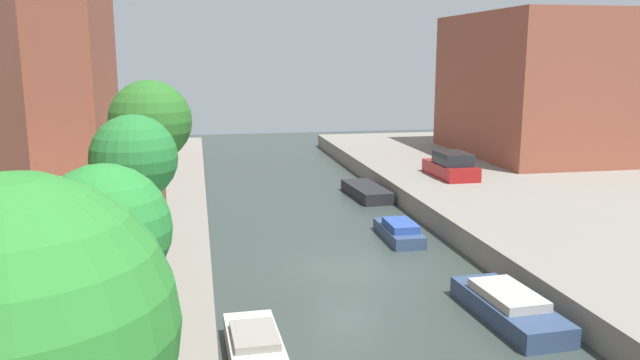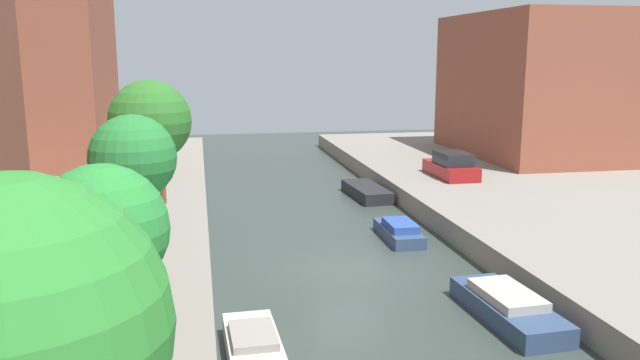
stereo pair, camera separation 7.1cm
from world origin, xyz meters
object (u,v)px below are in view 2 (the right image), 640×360
at_px(street_tree_4, 160,122).
at_px(parked_car, 451,167).
at_px(street_tree_0, 12,334).
at_px(moored_boat_left_2, 253,344).
at_px(moored_boat_right_2, 508,307).
at_px(street_tree_5, 166,111).
at_px(street_tree_3, 150,122).
at_px(moored_boat_right_3, 399,231).
at_px(moored_boat_right_4, 367,192).
at_px(low_block_right, 541,85).
at_px(street_tree_2, 133,160).
at_px(street_tree_1, 103,231).

xyz_separation_m(street_tree_4, parked_car, (15.75, 3.60, -3.19)).
distance_m(street_tree_0, street_tree_4, 23.79).
distance_m(moored_boat_left_2, moored_boat_right_2, 7.80).
distance_m(street_tree_5, moored_boat_left_2, 20.94).
distance_m(street_tree_3, street_tree_4, 5.86).
xyz_separation_m(street_tree_0, moored_boat_right_3, (10.06, 19.27, -4.94)).
xyz_separation_m(street_tree_4, moored_boat_right_3, (10.06, -4.51, -4.44)).
distance_m(street_tree_4, moored_boat_left_2, 15.14).
relative_size(street_tree_0, moored_boat_right_2, 1.25).
xyz_separation_m(street_tree_0, moored_boat_right_4, (10.83, 27.50, -4.97)).
xyz_separation_m(parked_car, moored_boat_right_3, (-5.69, -8.11, -1.25)).
xyz_separation_m(low_block_right, street_tree_5, (-24.97, -4.43, -0.96)).
xyz_separation_m(moored_boat_right_2, moored_boat_right_3, (-0.61, 8.69, -0.04)).
xyz_separation_m(street_tree_3, moored_boat_right_4, (10.83, 9.54, -5.10)).
bearing_deg(street_tree_2, moored_boat_left_2, -30.48).
bearing_deg(street_tree_4, street_tree_5, 90.00).
relative_size(low_block_right, moored_boat_right_2, 2.95).
bearing_deg(low_block_right, street_tree_4, -157.20).
bearing_deg(moored_boat_right_2, street_tree_2, 175.94).
bearing_deg(street_tree_4, low_block_right, 22.80).
distance_m(street_tree_3, moored_boat_right_2, 13.92).
bearing_deg(low_block_right, street_tree_2, -137.43).
distance_m(low_block_right, moored_boat_right_3, 21.84).
height_order(moored_boat_right_2, moored_boat_right_3, moored_boat_right_2).
bearing_deg(street_tree_2, moored_boat_right_3, 38.24).
distance_m(low_block_right, street_tree_4, 27.11).
xyz_separation_m(low_block_right, moored_boat_right_2, (-14.30, -23.70, -5.40)).
height_order(street_tree_5, moored_boat_right_2, street_tree_5).
height_order(street_tree_0, moored_boat_right_2, street_tree_0).
bearing_deg(street_tree_3, street_tree_0, -90.00).
xyz_separation_m(street_tree_4, moored_boat_left_2, (2.94, -14.18, -4.43)).
height_order(street_tree_2, moored_boat_right_3, street_tree_2).
distance_m(street_tree_0, street_tree_1, 5.60).
bearing_deg(low_block_right, street_tree_0, -126.07).
bearing_deg(moored_boat_right_4, moored_boat_right_2, -90.50).
bearing_deg(low_block_right, street_tree_3, -146.84).
distance_m(street_tree_1, moored_boat_left_2, 6.63).
height_order(low_block_right, moored_boat_right_4, low_block_right).
bearing_deg(moored_boat_left_2, parked_car, 54.23).
distance_m(street_tree_0, street_tree_2, 11.34).
bearing_deg(moored_boat_right_4, moored_boat_left_2, -113.78).
bearing_deg(street_tree_4, moored_boat_right_4, 18.95).
bearing_deg(street_tree_1, moored_boat_right_3, 53.71).
xyz_separation_m(street_tree_1, moored_boat_right_4, (10.83, 21.93, -4.40)).
distance_m(street_tree_5, moored_boat_right_3, 15.27).
bearing_deg(moored_boat_right_4, street_tree_3, -138.61).
relative_size(street_tree_0, moored_boat_left_2, 1.82).
height_order(street_tree_5, moored_boat_right_4, street_tree_5).
relative_size(street_tree_4, moored_boat_right_4, 1.07).
bearing_deg(street_tree_1, street_tree_2, 90.00).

